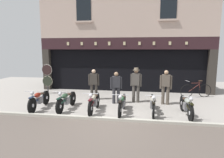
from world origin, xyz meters
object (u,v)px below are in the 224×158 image
motorcycle_center_left (94,102)px  shopkeeper_center (116,86)px  motorcycle_far_left (39,99)px  leaning_bicycle (196,90)px  motorcycle_center (122,103)px  tyre_sign_pole (47,76)px  salesman_left (94,83)px  motorcycle_left (66,100)px  salesman_right (136,83)px  motorcycle_right (186,105)px  advert_board_near (164,64)px  assistant_far_right (166,86)px  motorcycle_center_right (153,103)px  advert_board_far (182,63)px

motorcycle_center_left → shopkeeper_center: 1.68m
motorcycle_far_left → leaning_bicycle: leaning_bicycle is taller
motorcycle_center → tyre_sign_pole: (-4.74, 2.93, 0.63)m
motorcycle_center → salesman_left: salesman_left is taller
motorcycle_left → salesman_right: size_ratio=1.16×
salesman_right → tyre_sign_pole: 5.35m
motorcycle_center_left → salesman_right: 2.52m
motorcycle_center_left → shopkeeper_center: shopkeeper_center is taller
motorcycle_right → shopkeeper_center: 3.32m
motorcycle_far_left → motorcycle_left: 1.22m
motorcycle_center_left → advert_board_near: bearing=-127.6°
tyre_sign_pole → advert_board_near: bearing=12.3°
salesman_right → assistant_far_right: salesman_right is taller
salesman_left → leaning_bicycle: (5.40, 1.39, -0.49)m
motorcycle_center_right → advert_board_near: bearing=-100.0°
salesman_left → assistant_far_right: (3.58, -0.34, 0.03)m
motorcycle_center_left → tyre_sign_pole: bearing=-41.0°
salesman_left → tyre_sign_pole: size_ratio=0.92×
motorcycle_left → tyre_sign_pole: size_ratio=1.15×
advert_board_far → motorcycle_center_left: bearing=-134.0°
motorcycle_right → shopkeeper_center: shopkeeper_center is taller
motorcycle_center_left → motorcycle_right: size_ratio=0.99×
motorcycle_center → salesman_right: (0.49, 1.80, 0.53)m
motorcycle_center_right → leaning_bicycle: leaning_bicycle is taller
motorcycle_center_right → tyre_sign_pole: bearing=-24.2°
shopkeeper_center → advert_board_near: size_ratio=1.40×
tyre_sign_pole → motorcycle_far_left: bearing=-69.9°
assistant_far_right → motorcycle_right: bearing=122.7°
advert_board_far → salesman_right: bearing=-134.7°
motorcycle_center_right → motorcycle_right: (1.30, -0.09, 0.01)m
motorcycle_left → shopkeeper_center: bearing=-145.0°
motorcycle_right → advert_board_near: size_ratio=1.83×
shopkeeper_center → advert_board_near: advert_board_near is taller
motorcycle_left → leaning_bicycle: (6.18, 3.23, -0.04)m
advert_board_far → motorcycle_center: bearing=-124.9°
assistant_far_right → leaning_bicycle: assistant_far_right is taller
motorcycle_center_left → motorcycle_far_left: bearing=-2.5°
motorcycle_center_left → motorcycle_center: (1.18, 0.00, -0.01)m
salesman_left → salesman_right: 2.18m
motorcycle_center_left → salesman_left: size_ratio=1.25×
motorcycle_center_right → salesman_left: size_ratio=1.30×
motorcycle_center → leaning_bicycle: (3.72, 3.37, -0.05)m
motorcycle_center_right → leaning_bicycle: size_ratio=1.20×
motorcycle_center_right → advert_board_far: advert_board_far is taller
salesman_right → advert_board_near: size_ratio=1.56×
advert_board_far → motorcycle_far_left: bearing=-147.1°
tyre_sign_pole → motorcycle_center_right: bearing=-24.9°
motorcycle_center_left → assistant_far_right: 3.52m
motorcycle_center_left → motorcycle_center_right: bearing=-177.7°
motorcycle_center_left → motorcycle_center_right: 2.43m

